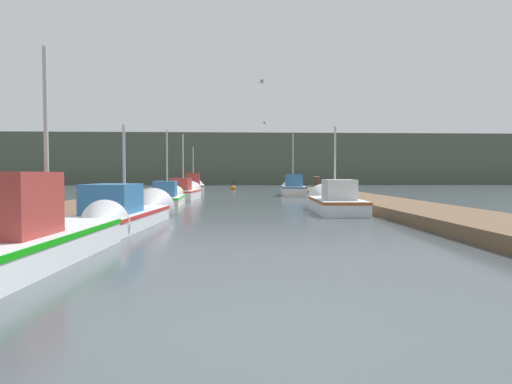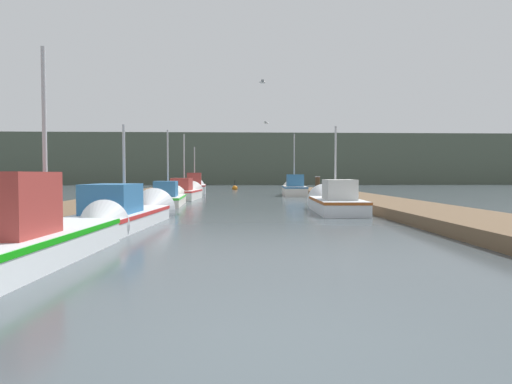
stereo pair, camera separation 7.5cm
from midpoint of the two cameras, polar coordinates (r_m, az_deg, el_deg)
The scene contains 16 objects.
ground_plane at distance 4.04m, azimuth 3.23°, elevation -19.88°, with size 200.00×200.00×0.00m.
dock_left at distance 20.62m, azimuth -18.99°, elevation -1.59°, with size 2.99×40.00×0.36m.
dock_right at distance 20.85m, azimuth 16.08°, elevation -1.52°, with size 2.99×40.00×0.36m.
distant_shore_ridge at distance 72.91m, azimuth -2.15°, elevation 3.98°, with size 120.00×16.00×7.43m.
fishing_boat_0 at distance 9.21m, azimuth -24.09°, elevation -4.73°, with size 1.66×5.86×4.16m.
fishing_boat_1 at distance 14.43m, azimuth -15.40°, elevation -2.43°, with size 2.13×6.39×3.52m.
fishing_boat_2 at distance 19.04m, azimuth 9.76°, elevation -1.17°, with size 1.91×5.81×3.95m.
fishing_boat_3 at distance 23.36m, azimuth -10.76°, elevation -0.65°, with size 1.67×5.20×4.18m.
fishing_boat_4 at distance 28.29m, azimuth -8.73°, elevation -0.04°, with size 2.00×4.97×4.43m.
fishing_boat_5 at distance 32.91m, azimuth 4.83°, elevation 0.46°, with size 1.82×5.34×4.80m.
fishing_boat_6 at distance 36.72m, azimuth -7.60°, elevation 0.62°, with size 1.97×5.57×4.13m.
mooring_piling_0 at distance 28.99m, azimuth 7.78°, elevation 0.60°, with size 0.33×0.33×1.37m.
mooring_piling_1 at distance 41.54m, azimuth -8.71°, elevation 0.81°, with size 0.28×0.28×0.97m.
channel_buoy at distance 44.27m, azimuth -2.61°, elevation 0.49°, with size 0.53×0.53×1.03m.
seagull_lead at distance 20.19m, azimuth 0.91°, elevation 13.59°, with size 0.28×0.55×0.12m.
seagull_1 at distance 27.82m, azimuth 1.34°, elevation 8.64°, with size 0.31×0.56×0.12m.
Camera 2 is at (-0.33, -3.72, 1.52)m, focal length 32.00 mm.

